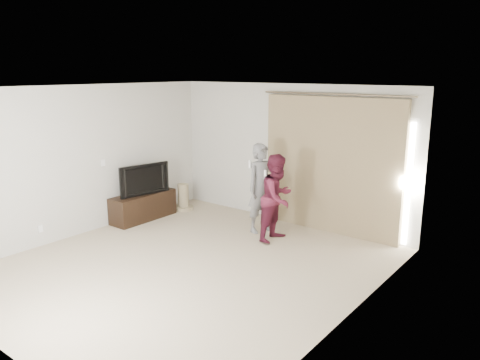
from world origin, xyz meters
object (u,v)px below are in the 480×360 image
at_px(tv, 142,179).
at_px(person_woman, 277,198).
at_px(tv_console, 143,206).
at_px(person_man, 262,188).

xyz_separation_m(tv, person_woman, (2.68, 0.64, -0.06)).
xyz_separation_m(tv_console, person_man, (2.22, 0.84, 0.54)).
bearing_deg(person_man, tv, -159.32).
relative_size(tv, person_man, 0.64).
relative_size(tv_console, tv, 1.29).
bearing_deg(tv_console, person_woman, 13.50).
distance_m(tv_console, person_woman, 2.80).
height_order(tv, person_man, person_man).
xyz_separation_m(tv_console, tv, (0.00, 0.00, 0.55)).
relative_size(tv_console, person_woman, 0.89).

